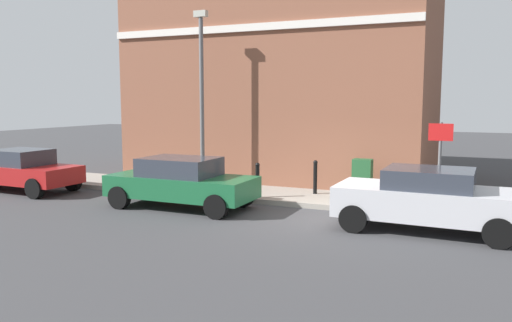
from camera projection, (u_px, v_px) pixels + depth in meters
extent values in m
plane|color=#38383A|center=(324.00, 218.00, 13.01)|extent=(80.00, 80.00, 0.00)
cube|color=gray|center=(170.00, 187.00, 17.26)|extent=(2.29, 30.00, 0.15)
cube|color=brown|center=(291.00, 78.00, 20.29)|extent=(7.60, 10.89, 7.81)
cube|color=silver|center=(252.00, 27.00, 16.62)|extent=(0.12, 10.89, 0.24)
cube|color=#B7B7BC|center=(427.00, 203.00, 11.62)|extent=(1.85, 4.14, 0.69)
cube|color=#2D333D|center=(429.00, 179.00, 11.55)|extent=(1.59, 1.96, 0.46)
cylinder|color=black|center=(353.00, 219.00, 11.56)|extent=(0.24, 0.65, 0.64)
cylinder|color=black|center=(369.00, 205.00, 13.04)|extent=(0.24, 0.65, 0.64)
cylinder|color=black|center=(499.00, 233.00, 10.29)|extent=(0.24, 0.65, 0.64)
cylinder|color=black|center=(498.00, 216.00, 11.77)|extent=(0.24, 0.65, 0.64)
cube|color=#195933|center=(182.00, 186.00, 14.17)|extent=(1.71, 4.15, 0.59)
cube|color=#2D333D|center=(180.00, 167.00, 14.13)|extent=(1.50, 2.04, 0.53)
cylinder|color=black|center=(119.00, 197.00, 14.08)|extent=(0.22, 0.64, 0.64)
cylinder|color=black|center=(153.00, 188.00, 15.54)|extent=(0.22, 0.64, 0.64)
cylinder|color=black|center=(216.00, 207.00, 12.87)|extent=(0.22, 0.64, 0.64)
cylinder|color=black|center=(243.00, 196.00, 14.33)|extent=(0.22, 0.64, 0.64)
cube|color=maroon|center=(22.00, 173.00, 16.80)|extent=(1.76, 4.06, 0.56)
cube|color=#2D333D|center=(21.00, 157.00, 16.74)|extent=(1.50, 1.75, 0.53)
cylinder|color=black|center=(12.00, 176.00, 18.15)|extent=(0.24, 0.65, 0.64)
cylinder|color=black|center=(35.00, 188.00, 15.52)|extent=(0.24, 0.65, 0.64)
cylinder|color=black|center=(73.00, 181.00, 16.91)|extent=(0.24, 0.65, 0.64)
cube|color=#1E4C28|center=(362.00, 179.00, 14.85)|extent=(0.40, 0.55, 1.15)
cube|color=#333333|center=(362.00, 196.00, 14.91)|extent=(0.46, 0.61, 0.08)
cylinder|color=black|center=(315.00, 178.00, 15.53)|extent=(0.12, 0.12, 0.95)
sphere|color=black|center=(315.00, 162.00, 15.48)|extent=(0.14, 0.14, 0.14)
cylinder|color=black|center=(257.00, 182.00, 14.94)|extent=(0.12, 0.12, 0.95)
sphere|color=black|center=(257.00, 165.00, 14.88)|extent=(0.14, 0.14, 0.14)
cylinder|color=#59595B|center=(439.00, 167.00, 13.01)|extent=(0.08, 0.08, 2.30)
cube|color=white|center=(441.00, 132.00, 12.88)|extent=(0.03, 0.56, 0.40)
cube|color=red|center=(441.00, 132.00, 12.87)|extent=(0.01, 0.60, 0.44)
cylinder|color=#59595B|center=(202.00, 104.00, 16.61)|extent=(0.14, 0.14, 5.50)
cube|color=#A5A599|center=(201.00, 14.00, 16.27)|extent=(0.20, 0.44, 0.20)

